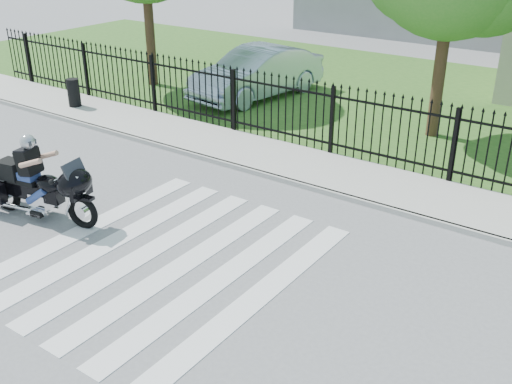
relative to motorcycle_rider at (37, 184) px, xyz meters
The scene contains 9 objects.
ground 3.22m from the motorcycle_rider, ahead, with size 120.00×120.00×0.00m, color slate.
crosswalk 3.22m from the motorcycle_rider, ahead, with size 5.00×5.50×0.01m, color silver, non-canonical shape.
sidewalk 6.12m from the motorcycle_rider, 59.09° to the left, with size 40.00×2.00×0.12m, color #ADAAA3.
curb 5.30m from the motorcycle_rider, 53.48° to the left, with size 40.00×0.12×0.12m, color #ADAAA3.
grass_strip 12.64m from the motorcycle_rider, 75.65° to the left, with size 40.00×12.00×0.02m, color #2C561D.
iron_fence 6.97m from the motorcycle_rider, 63.32° to the left, with size 26.00×0.04×1.80m.
motorcycle_rider is the anchor object (origin of this frame).
parked_car 9.62m from the motorcycle_rider, 98.51° to the left, with size 1.70×4.87×1.60m, color #A9BCD4.
litter_bin 7.35m from the motorcycle_rider, 135.48° to the left, with size 0.38×0.38×0.85m, color black.
Camera 1 is at (6.54, -6.45, 5.53)m, focal length 42.00 mm.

